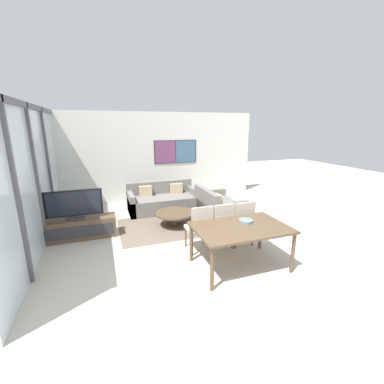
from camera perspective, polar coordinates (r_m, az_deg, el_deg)
ground_plane at (r=4.12m, az=9.01°, el=-21.22°), size 24.00×24.00×0.00m
wall_back at (r=8.43m, az=-7.97°, el=7.76°), size 6.79×0.09×2.80m
window_wall_left at (r=5.74m, az=-31.63°, el=3.76°), size 0.07×5.30×2.80m
area_rug at (r=6.40m, az=-3.81°, el=-7.37°), size 2.66×1.75×0.01m
tv_console at (r=6.14m, az=-24.18°, el=-7.42°), size 1.63×0.44×0.45m
television at (r=5.97m, az=-24.72°, el=-2.59°), size 1.15×0.20×0.63m
sofa_main at (r=7.50m, az=-6.56°, el=-1.95°), size 1.95×0.94×0.79m
sofa_side at (r=6.87m, az=5.58°, el=-3.50°), size 0.94×1.39×0.79m
coffee_table at (r=6.31m, az=-3.85°, el=-5.23°), size 0.94×0.94×0.34m
dining_table at (r=4.47m, az=10.79°, el=-8.36°), size 1.58×1.04×0.74m
dining_chair_left at (r=4.96m, az=1.79°, el=-7.52°), size 0.46×0.46×0.95m
dining_chair_centre at (r=5.13m, az=6.49°, el=-6.84°), size 0.46×0.46×0.95m
dining_chair_right at (r=5.32m, az=10.97°, el=-6.24°), size 0.46×0.46×0.95m
fruit_bowl at (r=4.62m, az=11.88°, el=-6.29°), size 0.25×0.25×0.05m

